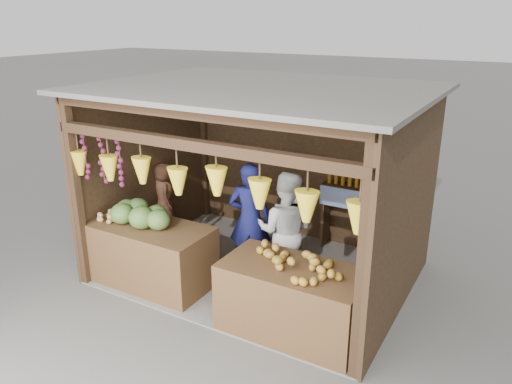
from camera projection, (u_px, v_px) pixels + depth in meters
ground at (259, 272)px, 7.21m from camera, size 80.00×80.00×0.00m
stall_structure at (256, 162)px, 6.64m from camera, size 4.30×3.30×2.66m
back_shelf at (362, 201)px, 7.48m from camera, size 1.25×0.32×1.32m
counter_left at (149, 254)px, 6.81m from camera, size 1.76×0.85×0.85m
counter_right at (293, 300)px, 5.71m from camera, size 1.64×0.85×0.84m
stool at (166, 232)px, 8.18m from camera, size 0.32×0.32×0.30m
man_standing at (250, 220)px, 6.94m from camera, size 0.70×0.59×1.65m
woman_standing at (286, 231)px, 6.59m from camera, size 0.92×0.79×1.63m
vendor_seated at (164, 194)px, 7.96m from camera, size 0.58×0.57×1.01m
melon_pile at (142, 212)px, 6.68m from camera, size 1.00×0.50×0.32m
tanfruit_pile at (111, 215)px, 6.84m from camera, size 0.34×0.40×0.13m
mango_pile at (294, 261)px, 5.48m from camera, size 1.40×0.64×0.22m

